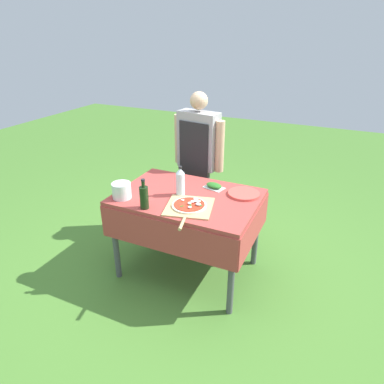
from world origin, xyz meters
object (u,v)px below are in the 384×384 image
herb_container (214,186)px  plate_stack (244,194)px  pizza_on_peel (189,206)px  prep_table (188,206)px  person_cook (198,154)px  mixing_tub (122,191)px  oil_bottle (144,197)px  water_bottle (180,182)px

herb_container → plate_stack: size_ratio=0.73×
pizza_on_peel → plate_stack: (0.32, 0.41, -0.00)m
herb_container → prep_table: bearing=-122.6°
person_cook → herb_container: 0.58m
plate_stack → mixing_tub: bearing=-152.0°
pizza_on_peel → mixing_tub: bearing=173.2°
herb_container → mixing_tub: 0.80m
plate_stack → oil_bottle: bearing=-138.7°
plate_stack → herb_container: bearing=175.9°
pizza_on_peel → water_bottle: size_ratio=2.15×
mixing_tub → water_bottle: bearing=30.9°
oil_bottle → water_bottle: (0.15, 0.33, 0.02)m
pizza_on_peel → herb_container: 0.43m
person_cook → pizza_on_peel: 0.94m
oil_bottle → plate_stack: oil_bottle is taller
person_cook → mixing_tub: size_ratio=9.59×
person_cook → herb_container: bearing=136.0°
prep_table → herb_container: (0.15, 0.23, 0.13)m
prep_table → water_bottle: 0.24m
pizza_on_peel → oil_bottle: 0.36m
prep_table → water_bottle: water_bottle is taller
water_bottle → mixing_tub: water_bottle is taller
mixing_tub → plate_stack: size_ratio=0.58×
mixing_tub → plate_stack: bearing=28.0°
water_bottle → herb_container: size_ratio=1.31×
pizza_on_peel → person_cook: bearing=95.6°
herb_container → person_cook: bearing=127.9°
person_cook → oil_bottle: size_ratio=6.14×
prep_table → water_bottle: (-0.06, -0.02, 0.23)m
prep_table → water_bottle: size_ratio=4.61×
prep_table → oil_bottle: 0.45m
oil_bottle → mixing_tub: size_ratio=1.56×
herb_container → plate_stack: (0.28, -0.02, -0.01)m
prep_table → mixing_tub: 0.57m
plate_stack → person_cook: bearing=143.2°
oil_bottle → water_bottle: bearing=65.4°
water_bottle → herb_container: 0.34m
person_cook → water_bottle: (0.15, -0.70, 0.00)m
mixing_tub → plate_stack: (0.91, 0.48, -0.06)m
herb_container → water_bottle: bearing=-129.5°
person_cook → oil_bottle: (-0.00, -1.03, -0.02)m
prep_table → herb_container: herb_container is taller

